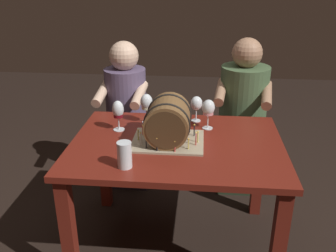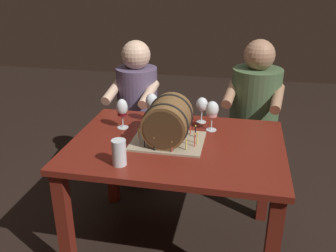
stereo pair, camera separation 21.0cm
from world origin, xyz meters
name	(u,v)px [view 1 (the left image)]	position (x,y,z in m)	size (l,w,h in m)	color
ground_plane	(176,242)	(0.00, 0.00, 0.00)	(8.00, 8.00, 0.00)	black
dining_table	(176,160)	(0.00, 0.00, 0.61)	(1.22, 0.89, 0.72)	maroon
barrel_cake	(168,122)	(-0.05, 0.00, 0.85)	(0.41, 0.33, 0.27)	tan
wine_glass_rose	(208,109)	(0.18, 0.22, 0.85)	(0.08, 0.08, 0.19)	white
wine_glass_white	(146,103)	(-0.21, 0.28, 0.86)	(0.08, 0.08, 0.19)	white
wine_glass_empty	(196,104)	(0.10, 0.33, 0.84)	(0.08, 0.08, 0.17)	white
wine_glass_red	(118,111)	(-0.37, 0.14, 0.85)	(0.07, 0.07, 0.19)	white
beer_pint	(125,156)	(-0.24, -0.31, 0.79)	(0.07, 0.07, 0.14)	white
person_seated_left	(127,122)	(-0.45, 0.74, 0.53)	(0.37, 0.47, 1.16)	#372D40
person_seated_right	(241,121)	(0.45, 0.74, 0.57)	(0.43, 0.51, 1.20)	#2A3A24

